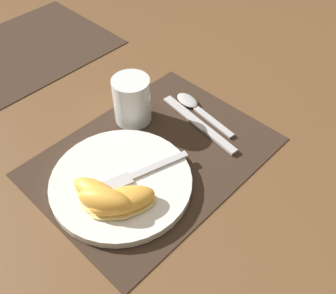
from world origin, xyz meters
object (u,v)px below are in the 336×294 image
Objects in this scene: plate at (121,182)px; citrus_wedge_2 at (122,201)px; fork at (135,176)px; citrus_wedge_0 at (99,194)px; spoon at (194,106)px; citrus_wedge_1 at (106,202)px; juice_glass at (132,102)px; knife at (200,125)px.

citrus_wedge_2 is at bearing -127.31° from plate.
fork is 0.08m from citrus_wedge_0.
citrus_wedge_0 is (-0.31, -0.05, 0.03)m from spoon.
citrus_wedge_0 is 0.89× the size of citrus_wedge_2.
citrus_wedge_1 is at bearing 143.39° from citrus_wedge_2.
fork is at bearing -4.62° from citrus_wedge_0.
fork is 1.64× the size of citrus_wedge_0.
citrus_wedge_2 is at bearing -136.71° from juice_glass.
fork is (-0.20, -0.01, 0.02)m from knife.
spoon is at bearing 13.82° from citrus_wedge_1.
citrus_wedge_2 reaches higher than spoon.
citrus_wedge_2 is (0.02, -0.04, -0.00)m from citrus_wedge_0.
citrus_wedge_0 is 0.02m from citrus_wedge_1.
citrus_wedge_0 is at bearing -178.98° from knife.
fork is 1.72× the size of citrus_wedge_1.
knife is 0.26m from citrus_wedge_2.
knife is (0.08, -0.12, -0.04)m from juice_glass.
fork reaches higher than spoon.
spoon is 0.31m from citrus_wedge_2.
fork is (0.02, -0.01, 0.01)m from plate.
fork is at bearing 30.19° from citrus_wedge_2.
knife is 1.15× the size of fork.
juice_glass is 0.54× the size of fork.
juice_glass is 0.15m from knife.
juice_glass is 0.24m from citrus_wedge_2.
citrus_wedge_1 is 0.03m from citrus_wedge_2.
citrus_wedge_1 is (-0.31, -0.08, 0.03)m from spoon.
spoon is 1.51× the size of citrus_wedge_0.
citrus_wedge_1 is (-0.06, -0.03, 0.03)m from plate.
citrus_wedge_2 is at bearing -162.20° from spoon.
citrus_wedge_1 reaches higher than knife.
spoon is 0.92× the size of fork.
citrus_wedge_1 is (-0.20, -0.15, -0.01)m from juice_glass.
plate is 0.26m from spoon.
plate is at bearing 52.69° from citrus_wedge_2.
juice_glass is 0.23m from citrus_wedge_0.
citrus_wedge_0 is at bearing -173.03° from plate.
knife is at bearing 5.86° from citrus_wedge_1.
citrus_wedge_0 is at bearing -147.20° from juice_glass.
citrus_wedge_0 reaches higher than citrus_wedge_2.
knife is 0.28m from citrus_wedge_0.
citrus_wedge_1 is (-0.08, -0.02, 0.02)m from fork.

